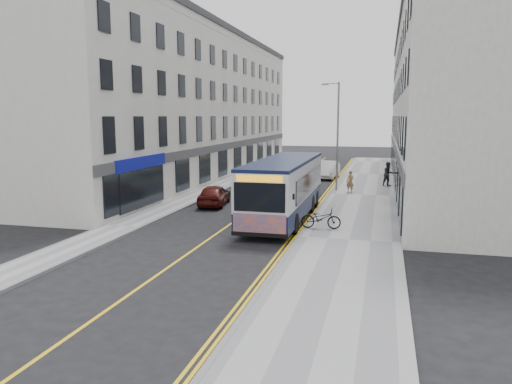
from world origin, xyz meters
The scene contains 17 objects.
ground centered at (0.00, 0.00, 0.00)m, with size 140.00×140.00×0.00m, color black.
pavement_east centered at (6.25, 12.00, 0.06)m, with size 4.50×64.00×0.12m, color #959598.
pavement_west centered at (-5.00, 12.00, 0.06)m, with size 2.00×64.00×0.12m, color #959598.
kerb_east centered at (4.00, 12.00, 0.07)m, with size 0.18×64.00×0.13m, color slate.
kerb_west centered at (-4.00, 12.00, 0.07)m, with size 0.18×64.00×0.13m, color slate.
road_centre_line centered at (0.00, 12.00, 0.00)m, with size 0.12×64.00×0.01m, color yellow.
road_dbl_yellow_inner centered at (3.55, 12.00, 0.00)m, with size 0.10×64.00×0.01m, color yellow.
road_dbl_yellow_outer centered at (3.75, 12.00, 0.00)m, with size 0.10×64.00×0.01m, color yellow.
terrace_east centered at (11.50, 21.00, 6.50)m, with size 6.00×46.00×13.00m, color white.
terrace_west centered at (-9.00, 21.00, 6.50)m, with size 6.00×46.00×13.00m, color white.
streetlamp centered at (4.17, 14.00, 4.38)m, with size 1.32×0.18×8.00m.
city_bus centered at (2.46, 3.03, 1.78)m, with size 2.62×11.23×3.26m.
bicycle centered at (4.75, 0.65, 0.63)m, with size 0.68×1.94×1.02m, color black.
pedestrian_near centered at (5.33, 12.78, 0.90)m, with size 0.57×0.37×1.56m, color olive.
pedestrian_far centered at (8.00, 16.92, 1.07)m, with size 0.92×0.72×1.89m, color #222227.
car_white centered at (2.72, 21.63, 0.76)m, with size 1.62×4.64×1.53m, color silver.
car_maroon centered at (-2.62, 6.00, 0.66)m, with size 1.57×3.90×1.33m, color #470F0B.
Camera 1 is at (7.62, -23.22, 5.57)m, focal length 35.00 mm.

